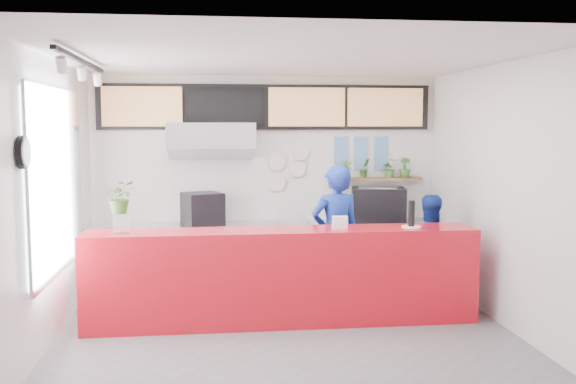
% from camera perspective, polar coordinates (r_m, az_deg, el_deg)
% --- Properties ---
extents(floor, '(5.00, 5.00, 0.00)m').
position_cam_1_polar(floor, '(7.24, -0.13, -12.49)').
color(floor, slate).
rests_on(floor, ground).
extents(ceiling, '(5.00, 5.00, 0.00)m').
position_cam_1_polar(ceiling, '(6.90, -0.14, 11.86)').
color(ceiling, silver).
extents(wall_back, '(5.00, 0.00, 5.00)m').
position_cam_1_polar(wall_back, '(9.39, -1.91, 1.12)').
color(wall_back, white).
rests_on(wall_back, ground).
extents(wall_left, '(0.00, 5.00, 5.00)m').
position_cam_1_polar(wall_left, '(7.07, -20.69, -0.84)').
color(wall_left, white).
rests_on(wall_left, ground).
extents(wall_right, '(0.00, 5.00, 5.00)m').
position_cam_1_polar(wall_right, '(7.62, 18.89, -0.32)').
color(wall_right, white).
rests_on(wall_right, ground).
extents(service_counter, '(4.50, 0.60, 1.10)m').
position_cam_1_polar(service_counter, '(7.47, -0.49, -7.52)').
color(service_counter, red).
rests_on(service_counter, ground).
extents(cream_band, '(5.00, 0.02, 0.80)m').
position_cam_1_polar(cream_band, '(9.35, -1.93, 7.85)').
color(cream_band, beige).
rests_on(cream_band, wall_back).
extents(prep_bench, '(1.80, 0.60, 0.90)m').
position_cam_1_polar(prep_bench, '(9.20, -6.72, -5.62)').
color(prep_bench, '#B2B5BA').
rests_on(prep_bench, ground).
extents(panini_oven, '(0.64, 0.64, 0.45)m').
position_cam_1_polar(panini_oven, '(9.09, -7.60, -1.47)').
color(panini_oven, black).
rests_on(panini_oven, prep_bench).
extents(extraction_hood, '(1.20, 0.70, 0.35)m').
position_cam_1_polar(extraction_hood, '(8.97, -6.85, 5.02)').
color(extraction_hood, '#B2B5BA').
rests_on(extraction_hood, ceiling).
extents(hood_lip, '(1.20, 0.69, 0.31)m').
position_cam_1_polar(hood_lip, '(8.98, -6.83, 3.74)').
color(hood_lip, '#B2B5BA').
rests_on(hood_lip, ceiling).
extents(right_bench, '(1.80, 0.60, 0.90)m').
position_cam_1_polar(right_bench, '(9.49, 7.37, -5.28)').
color(right_bench, '#B2B5BA').
rests_on(right_bench, ground).
extents(espresso_machine, '(0.84, 0.67, 0.49)m').
position_cam_1_polar(espresso_machine, '(9.40, 8.02, -1.10)').
color(espresso_machine, black).
rests_on(espresso_machine, right_bench).
extents(espresso_tray, '(0.66, 0.56, 0.05)m').
position_cam_1_polar(espresso_tray, '(9.38, 8.04, 0.30)').
color(espresso_tray, '#BABEC2').
rests_on(espresso_tray, espresso_machine).
extents(herb_shelf, '(1.40, 0.18, 0.04)m').
position_cam_1_polar(herb_shelf, '(9.56, 7.75, 1.16)').
color(herb_shelf, brown).
rests_on(herb_shelf, wall_back).
extents(menu_board_far_left, '(1.10, 0.10, 0.55)m').
position_cam_1_polar(menu_board_far_left, '(9.25, -12.82, 7.42)').
color(menu_board_far_left, tan).
rests_on(menu_board_far_left, wall_back).
extents(menu_board_mid_left, '(1.10, 0.10, 0.55)m').
position_cam_1_polar(menu_board_mid_left, '(9.21, -5.56, 7.55)').
color(menu_board_mid_left, black).
rests_on(menu_board_mid_left, wall_back).
extents(menu_board_mid_right, '(1.10, 0.10, 0.55)m').
position_cam_1_polar(menu_board_mid_right, '(9.30, 1.66, 7.55)').
color(menu_board_mid_right, tan).
rests_on(menu_board_mid_right, wall_back).
extents(menu_board_far_right, '(1.10, 0.10, 0.55)m').
position_cam_1_polar(menu_board_far_right, '(9.54, 8.63, 7.45)').
color(menu_board_far_right, tan).
rests_on(menu_board_far_right, wall_back).
extents(soffit, '(4.80, 0.04, 0.65)m').
position_cam_1_polar(soffit, '(9.32, -1.91, 7.55)').
color(soffit, black).
rests_on(soffit, wall_back).
extents(window_pane, '(0.04, 2.20, 1.90)m').
position_cam_1_polar(window_pane, '(7.34, -19.96, 0.99)').
color(window_pane, silver).
rests_on(window_pane, wall_left).
extents(window_frame, '(0.03, 2.30, 2.00)m').
position_cam_1_polar(window_frame, '(7.33, -19.81, 0.99)').
color(window_frame, '#B2B5BA').
rests_on(window_frame, wall_left).
extents(wall_clock_rim, '(0.05, 0.30, 0.30)m').
position_cam_1_polar(wall_clock_rim, '(6.15, -22.52, 3.27)').
color(wall_clock_rim, black).
rests_on(wall_clock_rim, wall_left).
extents(wall_clock_face, '(0.02, 0.26, 0.26)m').
position_cam_1_polar(wall_clock_face, '(6.14, -22.25, 3.28)').
color(wall_clock_face, white).
rests_on(wall_clock_face, wall_left).
extents(track_rail, '(0.05, 2.40, 0.04)m').
position_cam_1_polar(track_rail, '(6.97, -17.88, 11.02)').
color(track_rail, black).
rests_on(track_rail, ceiling).
extents(dec_plate_a, '(0.24, 0.03, 0.24)m').
position_cam_1_polar(dec_plate_a, '(9.35, -0.98, 2.64)').
color(dec_plate_a, silver).
rests_on(dec_plate_a, wall_back).
extents(dec_plate_b, '(0.24, 0.03, 0.24)m').
position_cam_1_polar(dec_plate_b, '(9.39, 0.84, 2.05)').
color(dec_plate_b, silver).
rests_on(dec_plate_b, wall_back).
extents(dec_plate_c, '(0.24, 0.03, 0.24)m').
position_cam_1_polar(dec_plate_c, '(9.37, -0.98, 0.81)').
color(dec_plate_c, silver).
rests_on(dec_plate_c, wall_back).
extents(dec_plate_d, '(0.24, 0.03, 0.24)m').
position_cam_1_polar(dec_plate_d, '(9.39, 1.15, 3.57)').
color(dec_plate_d, silver).
rests_on(dec_plate_d, wall_back).
extents(photo_frame_a, '(0.20, 0.02, 0.25)m').
position_cam_1_polar(photo_frame_a, '(9.50, 4.74, 4.18)').
color(photo_frame_a, '#598CBF').
rests_on(photo_frame_a, wall_back).
extents(photo_frame_b, '(0.20, 0.02, 0.25)m').
position_cam_1_polar(photo_frame_b, '(9.56, 6.50, 4.18)').
color(photo_frame_b, '#598CBF').
rests_on(photo_frame_b, wall_back).
extents(photo_frame_c, '(0.20, 0.02, 0.25)m').
position_cam_1_polar(photo_frame_c, '(9.63, 8.25, 4.17)').
color(photo_frame_c, '#598CBF').
rests_on(photo_frame_c, wall_back).
extents(photo_frame_d, '(0.20, 0.02, 0.25)m').
position_cam_1_polar(photo_frame_d, '(9.51, 4.72, 2.68)').
color(photo_frame_d, '#598CBF').
rests_on(photo_frame_d, wall_back).
extents(photo_frame_e, '(0.20, 0.02, 0.25)m').
position_cam_1_polar(photo_frame_e, '(9.57, 6.49, 2.68)').
color(photo_frame_e, '#598CBF').
rests_on(photo_frame_e, wall_back).
extents(photo_frame_f, '(0.20, 0.02, 0.25)m').
position_cam_1_polar(photo_frame_f, '(9.64, 8.22, 2.68)').
color(photo_frame_f, '#598CBF').
rests_on(photo_frame_f, wall_back).
extents(staff_center, '(0.73, 0.56, 1.79)m').
position_cam_1_polar(staff_center, '(8.13, 4.24, -3.93)').
color(staff_center, navy).
rests_on(staff_center, ground).
extents(staff_right, '(0.72, 0.57, 1.41)m').
position_cam_1_polar(staff_right, '(8.46, 12.33, -4.98)').
color(staff_right, navy).
rests_on(staff_right, ground).
extents(herb_a, '(0.16, 0.13, 0.27)m').
position_cam_1_polar(herb_a, '(9.45, 5.24, 2.06)').
color(herb_a, '#386A25').
rests_on(herb_a, herb_shelf).
extents(herb_b, '(0.19, 0.17, 0.29)m').
position_cam_1_polar(herb_b, '(9.51, 6.83, 2.13)').
color(herb_b, '#386A25').
rests_on(herb_b, herb_shelf).
extents(herb_c, '(0.27, 0.24, 0.28)m').
position_cam_1_polar(herb_c, '(9.60, 9.03, 2.11)').
color(herb_c, '#386A25').
rests_on(herb_c, herb_shelf).
extents(herb_d, '(0.20, 0.18, 0.29)m').
position_cam_1_polar(herb_d, '(9.67, 10.35, 2.16)').
color(herb_d, '#386A25').
rests_on(herb_d, herb_shelf).
extents(glass_vase, '(0.24, 0.24, 0.22)m').
position_cam_1_polar(glass_vase, '(7.31, -14.61, -2.71)').
color(glass_vase, white).
rests_on(glass_vase, service_counter).
extents(basil_vase, '(0.38, 0.35, 0.37)m').
position_cam_1_polar(basil_vase, '(7.28, -14.67, -0.45)').
color(basil_vase, '#386A25').
rests_on(basil_vase, glass_vase).
extents(napkin_holder, '(0.17, 0.11, 0.15)m').
position_cam_1_polar(napkin_holder, '(7.41, 4.63, -2.73)').
color(napkin_holder, white).
rests_on(napkin_holder, service_counter).
extents(white_plate, '(0.28, 0.28, 0.02)m').
position_cam_1_polar(white_plate, '(7.63, 10.89, -3.06)').
color(white_plate, white).
rests_on(white_plate, service_counter).
extents(pepper_mill, '(0.08, 0.08, 0.30)m').
position_cam_1_polar(pepper_mill, '(7.61, 10.92, -1.89)').
color(pepper_mill, black).
rests_on(pepper_mill, white_plate).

